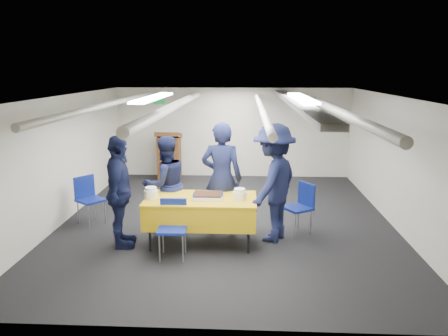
{
  "coord_description": "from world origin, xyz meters",
  "views": [
    {
      "loc": [
        0.33,
        -7.73,
        2.76
      ],
      "look_at": [
        -0.05,
        -0.2,
        1.05
      ],
      "focal_mm": 35.0,
      "sensor_mm": 36.0,
      "label": 1
    }
  ],
  "objects_px": {
    "sailor_c": "(119,192)",
    "chair_near": "(173,222)",
    "podium": "(169,156)",
    "sailor_b": "(165,185)",
    "chair_right": "(301,203)",
    "sailor_a": "(222,178)",
    "sheet_cake": "(208,196)",
    "serving_table": "(201,211)",
    "sailor_d": "(274,183)",
    "chair_left": "(88,195)"
  },
  "relations": [
    {
      "from": "serving_table",
      "to": "sheet_cake",
      "type": "bearing_deg",
      "value": -3.25
    },
    {
      "from": "serving_table",
      "to": "sailor_a",
      "type": "relative_size",
      "value": 0.92
    },
    {
      "from": "chair_right",
      "to": "sailor_b",
      "type": "bearing_deg",
      "value": -178.64
    },
    {
      "from": "chair_near",
      "to": "sailor_d",
      "type": "height_order",
      "value": "sailor_d"
    },
    {
      "from": "chair_near",
      "to": "chair_right",
      "type": "relative_size",
      "value": 1.0
    },
    {
      "from": "sailor_c",
      "to": "chair_right",
      "type": "bearing_deg",
      "value": -84.44
    },
    {
      "from": "chair_left",
      "to": "chair_near",
      "type": "bearing_deg",
      "value": -37.32
    },
    {
      "from": "sailor_b",
      "to": "sailor_c",
      "type": "xyz_separation_m",
      "value": [
        -0.59,
        -0.69,
        0.06
      ]
    },
    {
      "from": "chair_right",
      "to": "sailor_d",
      "type": "bearing_deg",
      "value": -146.05
    },
    {
      "from": "serving_table",
      "to": "sailor_d",
      "type": "xyz_separation_m",
      "value": [
        1.16,
        0.25,
        0.4
      ]
    },
    {
      "from": "chair_near",
      "to": "chair_right",
      "type": "height_order",
      "value": "same"
    },
    {
      "from": "sailor_a",
      "to": "chair_left",
      "type": "bearing_deg",
      "value": -1.26
    },
    {
      "from": "podium",
      "to": "chair_left",
      "type": "bearing_deg",
      "value": -105.55
    },
    {
      "from": "sailor_c",
      "to": "sheet_cake",
      "type": "bearing_deg",
      "value": -92.53
    },
    {
      "from": "podium",
      "to": "sailor_d",
      "type": "bearing_deg",
      "value": -58.6
    },
    {
      "from": "serving_table",
      "to": "podium",
      "type": "distance_m",
      "value": 4.35
    },
    {
      "from": "sailor_c",
      "to": "sailor_a",
      "type": "bearing_deg",
      "value": -74.49
    },
    {
      "from": "serving_table",
      "to": "chair_right",
      "type": "distance_m",
      "value": 1.77
    },
    {
      "from": "serving_table",
      "to": "sheet_cake",
      "type": "xyz_separation_m",
      "value": [
        0.12,
        -0.01,
        0.25
      ]
    },
    {
      "from": "serving_table",
      "to": "sailor_c",
      "type": "xyz_separation_m",
      "value": [
        -1.26,
        -0.16,
        0.33
      ]
    },
    {
      "from": "sheet_cake",
      "to": "sailor_a",
      "type": "distance_m",
      "value": 0.6
    },
    {
      "from": "sheet_cake",
      "to": "podium",
      "type": "xyz_separation_m",
      "value": [
        -1.35,
        4.18,
        -0.2
      ]
    },
    {
      "from": "chair_left",
      "to": "sailor_b",
      "type": "bearing_deg",
      "value": -12.75
    },
    {
      "from": "podium",
      "to": "chair_near",
      "type": "distance_m",
      "value": 4.73
    },
    {
      "from": "serving_table",
      "to": "sailor_d",
      "type": "height_order",
      "value": "sailor_d"
    },
    {
      "from": "podium",
      "to": "chair_near",
      "type": "height_order",
      "value": "podium"
    },
    {
      "from": "podium",
      "to": "sailor_b",
      "type": "relative_size",
      "value": 0.75
    },
    {
      "from": "chair_right",
      "to": "serving_table",
      "type": "bearing_deg",
      "value": -160.47
    },
    {
      "from": "sheet_cake",
      "to": "sailor_d",
      "type": "distance_m",
      "value": 1.09
    },
    {
      "from": "podium",
      "to": "sailor_b",
      "type": "xyz_separation_m",
      "value": [
        0.57,
        -3.63,
        0.22
      ]
    },
    {
      "from": "sailor_b",
      "to": "sailor_c",
      "type": "bearing_deg",
      "value": 15.0
    },
    {
      "from": "chair_near",
      "to": "chair_left",
      "type": "height_order",
      "value": "same"
    },
    {
      "from": "sailor_d",
      "to": "chair_left",
      "type": "bearing_deg",
      "value": -72.45
    },
    {
      "from": "chair_left",
      "to": "sailor_d",
      "type": "bearing_deg",
      "value": -10.65
    },
    {
      "from": "podium",
      "to": "sailor_c",
      "type": "bearing_deg",
      "value": -90.32
    },
    {
      "from": "chair_left",
      "to": "sailor_b",
      "type": "height_order",
      "value": "sailor_b"
    },
    {
      "from": "sailor_c",
      "to": "sailor_b",
      "type": "bearing_deg",
      "value": -49.41
    },
    {
      "from": "chair_left",
      "to": "chair_right",
      "type": "bearing_deg",
      "value": -4.22
    },
    {
      "from": "sailor_b",
      "to": "chair_left",
      "type": "bearing_deg",
      "value": -47.15
    },
    {
      "from": "serving_table",
      "to": "sheet_cake",
      "type": "height_order",
      "value": "sheet_cake"
    },
    {
      "from": "chair_right",
      "to": "sailor_c",
      "type": "height_order",
      "value": "sailor_c"
    },
    {
      "from": "podium",
      "to": "sailor_b",
      "type": "height_order",
      "value": "sailor_b"
    },
    {
      "from": "chair_left",
      "to": "sailor_b",
      "type": "distance_m",
      "value": 1.56
    },
    {
      "from": "podium",
      "to": "sailor_c",
      "type": "distance_m",
      "value": 4.34
    },
    {
      "from": "serving_table",
      "to": "sailor_c",
      "type": "bearing_deg",
      "value": -172.84
    },
    {
      "from": "sailor_c",
      "to": "chair_near",
      "type": "bearing_deg",
      "value": -118.99
    },
    {
      "from": "sailor_a",
      "to": "sheet_cake",
      "type": "bearing_deg",
      "value": 77.78
    },
    {
      "from": "sheet_cake",
      "to": "chair_near",
      "type": "relative_size",
      "value": 0.55
    },
    {
      "from": "sheet_cake",
      "to": "sailor_d",
      "type": "xyz_separation_m",
      "value": [
        1.04,
        0.26,
        0.15
      ]
    },
    {
      "from": "chair_near",
      "to": "sailor_b",
      "type": "xyz_separation_m",
      "value": [
        -0.29,
        1.02,
        0.31
      ]
    }
  ]
}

